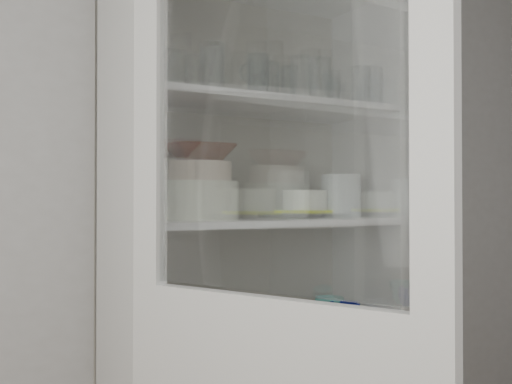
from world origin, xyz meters
TOP-DOWN VIEW (x-y plane):
  - wall_back at (0.00, 1.50)m, footprint 3.60×0.02m
  - pantry_cabinet at (0.20, 1.34)m, footprint 1.00×0.45m
  - tumbler_0 at (-0.21, 1.16)m, footprint 0.09×0.09m
  - tumbler_1 at (-0.02, 1.16)m, footprint 0.08×0.08m
  - tumbler_2 at (0.14, 1.16)m, footprint 0.09×0.09m
  - tumbler_3 at (0.29, 1.13)m, footprint 0.08×0.08m
  - tumbler_4 at (0.39, 1.15)m, footprint 0.08×0.08m
  - tumbler_5 at (0.55, 1.14)m, footprint 0.09×0.09m
  - tumbler_6 at (0.61, 1.14)m, footprint 0.08×0.08m
  - tumbler_7 at (-0.04, 1.26)m, footprint 0.08×0.08m
  - tumbler_8 at (-0.09, 1.30)m, footprint 0.10×0.10m
  - tumbler_9 at (0.20, 1.26)m, footprint 0.09×0.09m
  - tumbler_10 at (0.24, 1.25)m, footprint 0.09×0.09m
  - tumbler_11 at (0.32, 1.25)m, footprint 0.07×0.07m
  - goblet_0 at (-0.16, 1.38)m, footprint 0.08×0.08m
  - goblet_1 at (0.21, 1.34)m, footprint 0.08×0.08m
  - goblet_2 at (0.39, 1.38)m, footprint 0.08×0.08m
  - goblet_3 at (0.61, 1.39)m, footprint 0.07×0.07m
  - plate_stack_front at (-0.03, 1.25)m, footprint 0.25×0.25m
  - plate_stack_back at (-0.19, 1.39)m, footprint 0.20×0.20m
  - cream_bowl at (-0.03, 1.25)m, footprint 0.25×0.25m
  - terracotta_bowl at (-0.03, 1.25)m, footprint 0.26×0.26m
  - glass_platter at (0.41, 1.28)m, footprint 0.40×0.40m
  - yellow_trivet at (0.41, 1.28)m, footprint 0.18×0.18m
  - white_ramekin at (0.41, 1.28)m, footprint 0.19×0.19m
  - grey_bowl_stack at (0.55, 1.25)m, footprint 0.14×0.14m
  - mug_blue at (0.54, 1.22)m, footprint 0.14×0.14m
  - mug_teal at (0.54, 1.32)m, footprint 0.14×0.14m
  - mug_white at (0.54, 1.15)m, footprint 0.12×0.12m
  - teal_jar at (0.16, 1.31)m, footprint 0.09×0.09m
  - measuring_cups at (-0.13, 1.20)m, footprint 0.10×0.10m
  - white_canister at (-0.21, 1.28)m, footprint 0.12×0.12m
  - tumbler_12 at (0.47, 1.19)m, footprint 0.06×0.06m

SIDE VIEW (x-z plane):
  - measuring_cups at x=-0.13m, z-range 0.86..0.90m
  - mug_white at x=0.54m, z-range 0.86..0.95m
  - mug_blue at x=0.54m, z-range 0.86..0.96m
  - mug_teal at x=0.54m, z-range 0.86..0.96m
  - teal_jar at x=0.16m, z-range 0.86..0.96m
  - white_canister at x=-0.21m, z-range 0.86..0.98m
  - pantry_cabinet at x=0.20m, z-range -0.11..1.99m
  - glass_platter at x=0.41m, z-range 1.26..1.28m
  - yellow_trivet at x=0.41m, z-range 1.28..1.29m
  - wall_back at x=0.00m, z-range 0.00..2.60m
  - plate_stack_back at x=-0.19m, z-range 1.26..1.37m
  - plate_stack_front at x=-0.03m, z-range 1.26..1.39m
  - white_ramekin at x=0.41m, z-range 1.29..1.36m
  - grey_bowl_stack at x=0.55m, z-range 1.26..1.42m
  - cream_bowl at x=-0.03m, z-range 1.39..1.45m
  - terracotta_bowl at x=-0.03m, z-range 1.45..1.51m
  - tumbler_12 at x=0.47m, z-range 1.66..1.78m
  - tumbler_0 at x=-0.21m, z-range 1.66..1.79m
  - tumbler_11 at x=0.32m, z-range 1.66..1.80m
  - tumbler_7 at x=-0.04m, z-range 1.66..1.80m
  - tumbler_2 at x=0.14m, z-range 1.66..1.80m
  - tumbler_5 at x=0.55m, z-range 1.66..1.80m
  - tumbler_10 at x=0.24m, z-range 1.66..1.80m
  - tumbler_6 at x=0.61m, z-range 1.66..1.80m
  - tumbler_3 at x=0.29m, z-range 1.66..1.81m
  - tumbler_9 at x=0.20m, z-range 1.66..1.81m
  - tumbler_4 at x=0.39m, z-range 1.66..1.81m
  - tumbler_8 at x=-0.09m, z-range 1.66..1.82m
  - tumbler_1 at x=-0.02m, z-range 1.66..1.82m
  - goblet_3 at x=0.61m, z-range 1.66..1.83m
  - goblet_1 at x=0.21m, z-range 1.66..1.83m
  - goblet_2 at x=0.39m, z-range 1.66..1.84m
  - goblet_0 at x=-0.16m, z-range 1.66..1.85m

